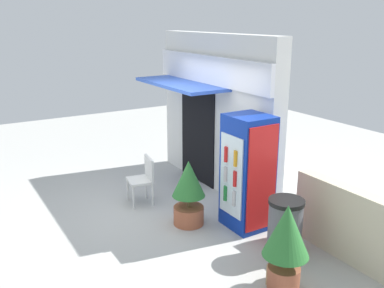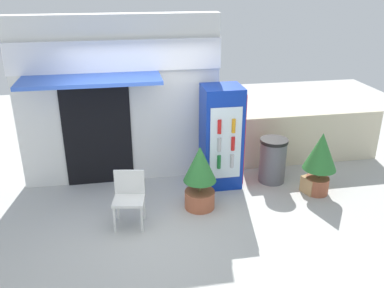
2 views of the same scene
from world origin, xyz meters
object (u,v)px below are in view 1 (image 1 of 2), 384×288
at_px(plastic_chair, 144,177).
at_px(cardboard_box, 283,274).
at_px(potted_plant_curbside, 286,240).
at_px(trash_bin, 285,227).
at_px(drink_cooler, 247,173).
at_px(potted_plant_near_shop, 189,190).

xyz_separation_m(plastic_chair, cardboard_box, (3.16, 0.41, -0.35)).
height_order(potted_plant_curbside, cardboard_box, potted_plant_curbside).
height_order(trash_bin, cardboard_box, trash_bin).
height_order(drink_cooler, potted_plant_curbside, drink_cooler).
relative_size(potted_plant_curbside, trash_bin, 1.36).
distance_m(potted_plant_near_shop, trash_bin, 1.64).
relative_size(drink_cooler, trash_bin, 2.20).
height_order(potted_plant_near_shop, potted_plant_curbside, potted_plant_curbside).
bearing_deg(drink_cooler, cardboard_box, -21.50).
bearing_deg(potted_plant_curbside, drink_cooler, 157.67).
distance_m(potted_plant_near_shop, potted_plant_curbside, 2.09).
bearing_deg(drink_cooler, trash_bin, -4.09).
bearing_deg(drink_cooler, plastic_chair, -148.82).
relative_size(potted_plant_near_shop, potted_plant_curbside, 0.96).
height_order(plastic_chair, potted_plant_curbside, potted_plant_curbside).
distance_m(plastic_chair, potted_plant_curbside, 3.24).
distance_m(drink_cooler, plastic_chair, 1.98).
bearing_deg(potted_plant_curbside, trash_bin, 136.86).
xyz_separation_m(drink_cooler, potted_plant_curbside, (1.56, -0.64, -0.23)).
distance_m(plastic_chair, trash_bin, 2.77).
bearing_deg(potted_plant_near_shop, drink_cooler, 54.50).
xyz_separation_m(drink_cooler, cardboard_box, (1.50, -0.59, -0.76)).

